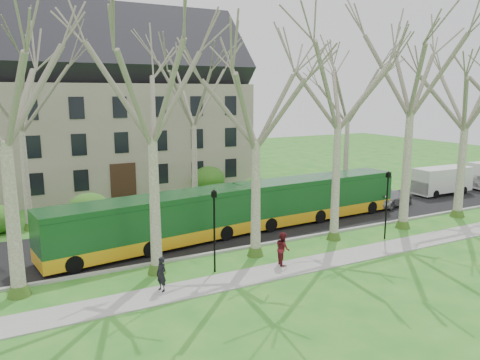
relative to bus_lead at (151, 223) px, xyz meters
name	(u,v)px	position (x,y,z in m)	size (l,w,h in m)	color
ground	(298,249)	(7.88, -3.92, -1.67)	(120.00, 120.00, 0.00)	#247320
sidewalk	(324,261)	(7.88, -6.42, -1.64)	(70.00, 2.00, 0.06)	gray
road	(254,225)	(7.88, 1.58, -1.64)	(80.00, 8.00, 0.06)	black
curb	(285,241)	(7.88, -2.42, -1.60)	(80.00, 0.25, 0.14)	#A5A39E
building	(105,105)	(1.88, 20.08, 6.40)	(26.50, 12.20, 16.00)	gray
tree_row_verge	(298,132)	(7.88, -3.62, 5.33)	(49.00, 7.00, 14.00)	gray
tree_row_far	(204,135)	(6.54, 7.08, 4.33)	(33.00, 7.00, 12.00)	gray
lamp_row	(309,211)	(7.88, -4.92, 0.90)	(36.22, 0.22, 4.30)	black
hedges	(152,195)	(3.21, 10.08, -0.67)	(30.60, 8.60, 2.00)	#2A611B
bus_lead	(151,223)	(0.00, 0.00, 0.00)	(12.88, 2.68, 3.22)	#14471E
bus_follow	(316,197)	(12.89, 1.11, 0.00)	(12.84, 2.68, 3.21)	#14471E
sedan	(390,198)	(20.61, 1.30, -0.92)	(1.92, 4.73, 1.37)	#A1A0A5
van_a	(442,181)	(28.09, 2.39, -0.38)	(5.64, 2.05, 2.46)	silver
pedestrian_a	(161,274)	(-1.38, -6.03, -0.79)	(0.60, 0.39, 1.64)	black
pedestrian_b	(283,248)	(5.51, -5.82, -0.70)	(0.88, 0.69, 1.81)	maroon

